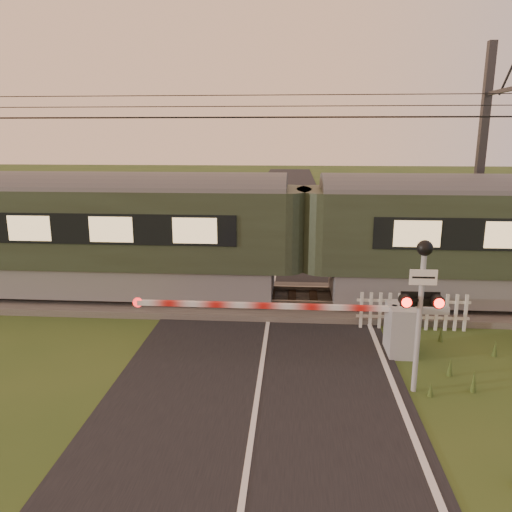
# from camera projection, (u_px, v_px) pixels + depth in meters

# --- Properties ---
(ground) EXTENTS (160.00, 160.00, 0.00)m
(ground) POSITION_uv_depth(u_px,v_px,m) (254.00, 419.00, 9.02)
(ground) COLOR #2D471B
(ground) RESTS_ON ground
(road) EXTENTS (6.00, 140.00, 0.03)m
(road) POSITION_uv_depth(u_px,v_px,m) (254.00, 426.00, 8.79)
(road) COLOR black
(road) RESTS_ON ground
(track_bed) EXTENTS (140.00, 3.40, 0.39)m
(track_bed) POSITION_uv_depth(u_px,v_px,m) (271.00, 301.00, 15.30)
(track_bed) COLOR #47423D
(track_bed) RESTS_ON ground
(overhead_wires) EXTENTS (120.00, 0.62, 0.62)m
(overhead_wires) POSITION_uv_depth(u_px,v_px,m) (272.00, 109.00, 13.98)
(overhead_wires) COLOR black
(overhead_wires) RESTS_ON ground
(train) EXTENTS (38.99, 2.69, 3.63)m
(train) POSITION_uv_depth(u_px,v_px,m) (303.00, 236.00, 14.75)
(train) COLOR slate
(train) RESTS_ON ground
(boom_gate) EXTENTS (7.42, 0.91, 1.21)m
(boom_gate) POSITION_uv_depth(u_px,v_px,m) (385.00, 326.00, 11.65)
(boom_gate) COLOR gray
(boom_gate) RESTS_ON ground
(crossing_signal) EXTENTS (0.79, 0.34, 3.09)m
(crossing_signal) POSITION_uv_depth(u_px,v_px,m) (422.00, 290.00, 9.52)
(crossing_signal) COLOR gray
(crossing_signal) RESTS_ON ground
(picket_fence) EXTENTS (2.93, 0.08, 1.00)m
(picket_fence) POSITION_uv_depth(u_px,v_px,m) (413.00, 311.00, 13.08)
(picket_fence) COLOR silver
(picket_fence) RESTS_ON ground
(catenary_mast) EXTENTS (0.25, 2.47, 7.83)m
(catenary_mast) POSITION_uv_depth(u_px,v_px,m) (481.00, 166.00, 16.04)
(catenary_mast) COLOR #2D2D30
(catenary_mast) RESTS_ON ground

